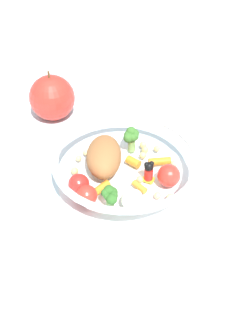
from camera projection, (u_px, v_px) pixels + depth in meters
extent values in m
plane|color=silver|center=(122.00, 191.00, 0.61)|extent=(2.40, 2.40, 0.00)
cylinder|color=white|center=(126.00, 180.00, 0.62)|extent=(0.20, 0.20, 0.01)
torus|color=white|center=(126.00, 158.00, 0.59)|extent=(0.21, 0.21, 0.01)
ellipsoid|color=#935B33|center=(104.00, 156.00, 0.62)|extent=(0.10, 0.08, 0.04)
cylinder|color=#7FAD5B|center=(132.00, 145.00, 0.66)|extent=(0.01, 0.01, 0.02)
sphere|color=#386B28|center=(133.00, 138.00, 0.64)|extent=(0.01, 0.01, 0.01)
sphere|color=#386B28|center=(135.00, 137.00, 0.64)|extent=(0.01, 0.01, 0.01)
sphere|color=#386B28|center=(134.00, 134.00, 0.65)|extent=(0.02, 0.02, 0.02)
sphere|color=#386B28|center=(131.00, 132.00, 0.65)|extent=(0.02, 0.02, 0.02)
sphere|color=#386B28|center=(128.00, 135.00, 0.65)|extent=(0.01, 0.01, 0.01)
sphere|color=#386B28|center=(128.00, 138.00, 0.64)|extent=(0.02, 0.02, 0.02)
cylinder|color=#7FAD5B|center=(110.00, 202.00, 0.57)|extent=(0.01, 0.01, 0.02)
sphere|color=#2D6023|center=(112.00, 199.00, 0.55)|extent=(0.02, 0.02, 0.02)
sphere|color=#2D6023|center=(113.00, 195.00, 0.56)|extent=(0.01, 0.01, 0.01)
sphere|color=#2D6023|center=(113.00, 192.00, 0.56)|extent=(0.01, 0.01, 0.01)
sphere|color=#2D6023|center=(109.00, 190.00, 0.56)|extent=(0.02, 0.02, 0.02)
sphere|color=#2D6023|center=(105.00, 193.00, 0.56)|extent=(0.01, 0.01, 0.01)
sphere|color=#2D6023|center=(108.00, 196.00, 0.56)|extent=(0.01, 0.01, 0.01)
sphere|color=silver|center=(135.00, 205.00, 0.56)|extent=(0.02, 0.02, 0.02)
sphere|color=silver|center=(138.00, 200.00, 0.57)|extent=(0.02, 0.02, 0.02)
sphere|color=silver|center=(134.00, 198.00, 0.57)|extent=(0.02, 0.02, 0.02)
sphere|color=silver|center=(134.00, 197.00, 0.57)|extent=(0.02, 0.02, 0.02)
sphere|color=silver|center=(132.00, 200.00, 0.57)|extent=(0.02, 0.02, 0.02)
sphere|color=silver|center=(130.00, 197.00, 0.56)|extent=(0.02, 0.02, 0.02)
sphere|color=silver|center=(133.00, 200.00, 0.57)|extent=(0.03, 0.03, 0.03)
cube|color=yellow|center=(148.00, 179.00, 0.61)|extent=(0.02, 0.02, 0.00)
cylinder|color=red|center=(149.00, 174.00, 0.61)|extent=(0.02, 0.02, 0.02)
sphere|color=black|center=(149.00, 167.00, 0.59)|extent=(0.01, 0.01, 0.01)
sphere|color=black|center=(151.00, 162.00, 0.60)|extent=(0.01, 0.01, 0.01)
sphere|color=black|center=(148.00, 167.00, 0.59)|extent=(0.01, 0.01, 0.01)
cylinder|color=orange|center=(160.00, 161.00, 0.64)|extent=(0.02, 0.04, 0.01)
cylinder|color=orange|center=(102.00, 189.00, 0.59)|extent=(0.02, 0.03, 0.01)
cylinder|color=orange|center=(133.00, 162.00, 0.63)|extent=(0.03, 0.02, 0.01)
cylinder|color=orange|center=(139.00, 187.00, 0.60)|extent=(0.03, 0.02, 0.01)
sphere|color=red|center=(109.00, 145.00, 0.65)|extent=(0.02, 0.02, 0.02)
sphere|color=red|center=(79.00, 184.00, 0.59)|extent=(0.03, 0.03, 0.03)
sphere|color=red|center=(169.00, 175.00, 0.60)|extent=(0.03, 0.03, 0.03)
sphere|color=red|center=(87.00, 195.00, 0.57)|extent=(0.03, 0.03, 0.03)
sphere|color=#D1B775|center=(170.00, 197.00, 0.58)|extent=(0.01, 0.01, 0.01)
sphere|color=#D1B775|center=(158.00, 195.00, 0.58)|extent=(0.01, 0.01, 0.01)
sphere|color=#D1B775|center=(143.00, 145.00, 0.66)|extent=(0.01, 0.01, 0.01)
sphere|color=#D1B775|center=(140.00, 179.00, 0.61)|extent=(0.01, 0.01, 0.01)
sphere|color=#D1B775|center=(174.00, 164.00, 0.63)|extent=(0.01, 0.01, 0.01)
sphere|color=#D1B775|center=(114.00, 143.00, 0.67)|extent=(0.01, 0.01, 0.01)
sphere|color=tan|center=(75.00, 171.00, 0.62)|extent=(0.01, 0.01, 0.01)
sphere|color=#D1B775|center=(86.00, 152.00, 0.65)|extent=(0.01, 0.01, 0.01)
sphere|color=tan|center=(145.00, 150.00, 0.66)|extent=(0.01, 0.01, 0.01)
sphere|color=#D1B775|center=(143.00, 155.00, 0.65)|extent=(0.01, 0.01, 0.01)
sphere|color=#D1B775|center=(79.00, 158.00, 0.64)|extent=(0.01, 0.01, 0.01)
sphere|color=#D1B775|center=(82.00, 178.00, 0.61)|extent=(0.01, 0.01, 0.01)
sphere|color=tan|center=(157.00, 149.00, 0.66)|extent=(0.01, 0.01, 0.01)
sphere|color=red|center=(52.00, 98.00, 0.72)|extent=(0.08, 0.08, 0.08)
cylinder|color=brown|center=(49.00, 74.00, 0.69)|extent=(0.00, 0.00, 0.01)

